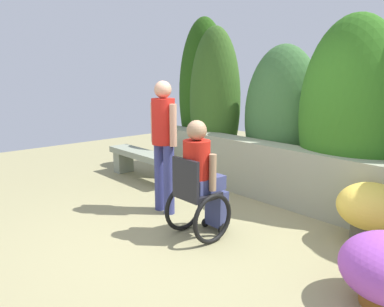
% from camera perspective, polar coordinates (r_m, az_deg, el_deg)
% --- Properties ---
extents(ground_plane, '(12.77, 12.77, 0.00)m').
position_cam_1_polar(ground_plane, '(4.37, -0.14, -12.67)').
color(ground_plane, '#90895F').
extents(stone_retaining_wall, '(5.59, 0.37, 0.83)m').
position_cam_1_polar(stone_retaining_wall, '(5.48, 13.85, -3.23)').
color(stone_retaining_wall, '#979A7E').
rests_on(stone_retaining_wall, ground).
extents(hedge_backdrop, '(6.13, 1.19, 2.82)m').
position_cam_1_polar(hedge_backdrop, '(5.62, 19.17, 6.17)').
color(hedge_backdrop, '#214A10').
rests_on(hedge_backdrop, ground).
extents(stone_bench, '(1.68, 0.36, 0.48)m').
position_cam_1_polar(stone_bench, '(6.62, -7.29, -1.07)').
color(stone_bench, gray).
rests_on(stone_bench, ground).
extents(person_in_wheelchair, '(0.53, 0.66, 1.33)m').
position_cam_1_polar(person_in_wheelchair, '(4.24, 1.24, -4.45)').
color(person_in_wheelchair, black).
rests_on(person_in_wheelchair, ground).
extents(person_standing_companion, '(0.49, 0.30, 1.72)m').
position_cam_1_polar(person_standing_companion, '(4.91, -4.27, 2.33)').
color(person_standing_companion, navy).
rests_on(person_standing_companion, ground).
extents(flower_pot_terracotta_by_wall, '(0.71, 0.71, 0.68)m').
position_cam_1_polar(flower_pot_terracotta_by_wall, '(4.54, 25.23, -7.67)').
color(flower_pot_terracotta_by_wall, '#514D3E').
rests_on(flower_pot_terracotta_by_wall, ground).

